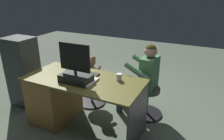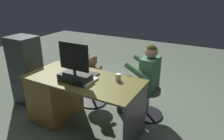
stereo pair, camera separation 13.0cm
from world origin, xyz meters
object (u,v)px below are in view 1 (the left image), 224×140
monitor (76,72)px  cup (119,77)px  keyboard (84,73)px  office_chair_teddy (91,89)px  desk (60,95)px  tv_remote (66,75)px  visitor_chair (147,100)px  teddy_bear (91,68)px  person (142,75)px  computer_mouse (68,70)px

monitor → cup: (-0.47, -0.28, -0.09)m
keyboard → office_chair_teddy: bearing=-68.0°
desk → tv_remote: (-0.16, 0.01, 0.35)m
office_chair_teddy → keyboard: bearing=112.0°
monitor → visitor_chair: 1.23m
cup → visitor_chair: (-0.25, -0.50, -0.53)m
tv_remote → teddy_bear: (-0.01, -0.62, -0.11)m
visitor_chair → person: size_ratio=0.43×
tv_remote → person: person is taller
monitor → computer_mouse: (0.32, -0.26, -0.12)m
monitor → desk: bearing=-16.9°
monitor → tv_remote: size_ratio=3.34×
computer_mouse → cup: cup is taller
visitor_chair → tv_remote: bearing=35.5°
cup → visitor_chair: 0.78m
computer_mouse → teddy_bear: bearing=-101.2°
computer_mouse → office_chair_teddy: computer_mouse is taller
keyboard → office_chair_teddy: 0.68m
monitor → office_chair_teddy: 0.97m
keyboard → teddy_bear: size_ratio=1.07×
computer_mouse → tv_remote: size_ratio=0.64×
keyboard → computer_mouse: bearing=1.8°
visitor_chair → office_chair_teddy: bearing=4.6°
cup → computer_mouse: bearing=1.6°
tv_remote → visitor_chair: size_ratio=0.31×
keyboard → person: (-0.67, -0.51, -0.09)m
monitor → cup: size_ratio=5.46×
tv_remote → office_chair_teddy: tv_remote is taller
teddy_bear → keyboard: bearing=111.5°
teddy_bear → tv_remote: bearing=89.5°
keyboard → office_chair_teddy: (0.18, -0.44, -0.49)m
monitor → teddy_bear: bearing=-72.3°
office_chair_teddy → teddy_bear: bearing=-90.0°
keyboard → person: 0.85m
cup → office_chair_teddy: (0.70, -0.43, -0.52)m
computer_mouse → person: bearing=-151.1°
teddy_bear → computer_mouse: bearing=78.8°
keyboard → monitor: bearing=101.0°
cup → desk: bearing=10.8°
teddy_bear → person: size_ratio=0.35×
desk → office_chair_teddy: size_ratio=3.40×
office_chair_teddy → visitor_chair: same height
cup → person: 0.53m
cup → tv_remote: cup is taller
monitor → visitor_chair: (-0.72, -0.79, -0.62)m
office_chair_teddy → visitor_chair: 0.95m
visitor_chair → teddy_bear: bearing=3.8°
desk → office_chair_teddy: bearing=-105.2°
monitor → office_chair_teddy: (0.23, -0.71, -0.61)m
keyboard → visitor_chair: (-0.77, -0.52, -0.50)m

